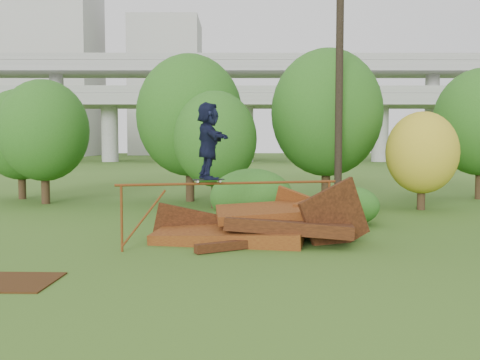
{
  "coord_description": "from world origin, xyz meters",
  "views": [
    {
      "loc": [
        -0.83,
        -11.35,
        2.53
      ],
      "look_at": [
        -0.8,
        2.0,
        1.6
      ],
      "focal_mm": 40.0,
      "sensor_mm": 36.0,
      "label": 1
    }
  ],
  "objects_px": {
    "scrap_pile": "(257,227)",
    "flat_plate": "(0,282)",
    "skater": "(208,141)",
    "utility_pole": "(339,78)"
  },
  "relations": [
    {
      "from": "scrap_pile",
      "to": "flat_plate",
      "type": "distance_m",
      "value": 6.39
    },
    {
      "from": "scrap_pile",
      "to": "skater",
      "type": "distance_m",
      "value": 2.71
    },
    {
      "from": "scrap_pile",
      "to": "utility_pole",
      "type": "distance_m",
      "value": 8.3
    },
    {
      "from": "scrap_pile",
      "to": "utility_pole",
      "type": "height_order",
      "value": "utility_pole"
    },
    {
      "from": "scrap_pile",
      "to": "skater",
      "type": "xyz_separation_m",
      "value": [
        -1.21,
        -0.96,
        2.23
      ]
    },
    {
      "from": "skater",
      "to": "utility_pole",
      "type": "height_order",
      "value": "utility_pole"
    },
    {
      "from": "scrap_pile",
      "to": "skater",
      "type": "bearing_deg",
      "value": -141.64
    },
    {
      "from": "skater",
      "to": "utility_pole",
      "type": "relative_size",
      "value": 0.19
    },
    {
      "from": "scrap_pile",
      "to": "flat_plate",
      "type": "bearing_deg",
      "value": -138.97
    },
    {
      "from": "skater",
      "to": "flat_plate",
      "type": "bearing_deg",
      "value": 114.4
    }
  ]
}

